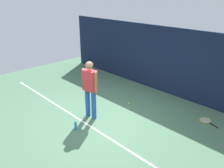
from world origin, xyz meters
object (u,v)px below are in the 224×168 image
Objects in this scene: tennis_ball_near_player at (129,104)px; water_bottle at (76,126)px; tennis_racket at (206,121)px; tennis_player at (90,87)px.

water_bottle reaches higher than tennis_ball_near_player.
tennis_ball_near_player is at bearing 39.07° from tennis_racket.
tennis_player is at bearing 109.02° from water_bottle.
tennis_racket is 3.70m from water_bottle.
tennis_ball_near_player is (0.24, 1.38, -0.93)m from tennis_player.
tennis_ball_near_player is at bearing 90.38° from water_bottle.
tennis_player reaches higher than tennis_racket.
tennis_player is 25.76× the size of tennis_ball_near_player.
tennis_player is 1.15m from water_bottle.
water_bottle is (0.25, -0.73, -0.86)m from tennis_player.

